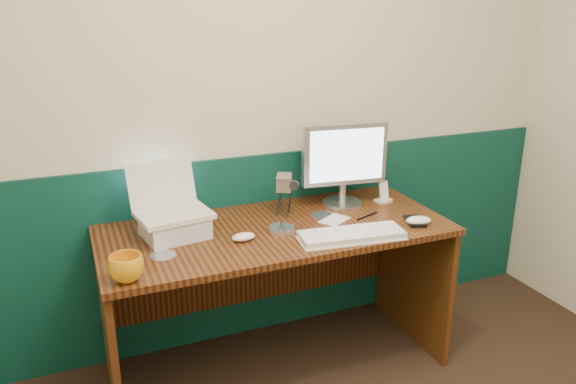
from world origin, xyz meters
name	(u,v)px	position (x,y,z in m)	size (l,w,h in m)	color
back_wall	(257,106)	(0.00, 1.75, 1.25)	(3.50, 0.04, 2.50)	beige
wainscot	(261,245)	(0.00, 1.74, 0.50)	(3.48, 0.02, 1.00)	#07302A
desk	(276,299)	(-0.05, 1.38, 0.38)	(1.60, 0.70, 0.75)	#351309
laptop_riser	(175,227)	(-0.50, 1.45, 0.80)	(0.27, 0.22, 0.09)	silver
laptop	(172,189)	(-0.50, 1.45, 0.97)	(0.31, 0.24, 0.26)	white
monitor	(343,164)	(0.37, 1.53, 0.97)	(0.43, 0.12, 0.43)	#B7B8BC
keyboard	(351,236)	(0.21, 1.13, 0.76)	(0.46, 0.15, 0.03)	white
mouse_right	(419,220)	(0.58, 1.16, 0.77)	(0.12, 0.07, 0.04)	white
mouse_left	(243,237)	(-0.23, 1.29, 0.77)	(0.11, 0.06, 0.04)	white
mug	(126,268)	(-0.75, 1.11, 0.80)	(0.13, 0.13, 0.10)	orange
camcorder	(284,195)	(0.05, 1.51, 0.85)	(0.09, 0.13, 0.20)	#B1B2B7
cd_spindle	(282,229)	(-0.04, 1.32, 0.76)	(0.12, 0.12, 0.02)	silver
cd_loose_a	(163,255)	(-0.58, 1.27, 0.75)	(0.11, 0.11, 0.00)	#B0B6C0
cd_loose_b	(323,215)	(0.22, 1.44, 0.75)	(0.12, 0.12, 0.00)	silver
pen	(367,216)	(0.41, 1.34, 0.75)	(0.01, 0.01, 0.15)	black
papers	(335,220)	(0.24, 1.36, 0.75)	(0.15, 0.10, 0.00)	silver
dock	(383,201)	(0.59, 1.49, 0.76)	(0.08, 0.06, 0.01)	silver
music_player	(384,191)	(0.59, 1.49, 0.81)	(0.05, 0.01, 0.09)	white
pda	(415,221)	(0.58, 1.19, 0.76)	(0.08, 0.13, 0.02)	black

